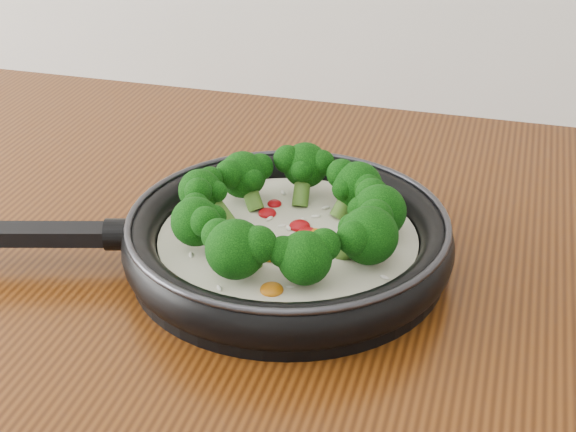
# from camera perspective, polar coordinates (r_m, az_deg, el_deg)

# --- Properties ---
(skillet) EXTENTS (0.48, 0.36, 0.08)m
(skillet) POSITION_cam_1_polar(r_m,az_deg,el_deg) (0.74, -0.09, -1.30)
(skillet) COLOR black
(skillet) RESTS_ON counter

